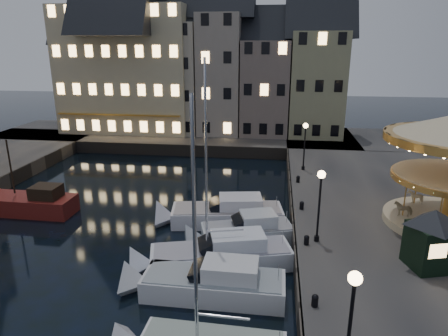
# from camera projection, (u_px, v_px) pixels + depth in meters

# --- Properties ---
(ground) EXTENTS (160.00, 160.00, 0.00)m
(ground) POSITION_uv_depth(u_px,v_px,m) (188.00, 262.00, 22.86)
(ground) COLOR black
(ground) RESTS_ON ground
(quay_east) EXTENTS (16.00, 56.00, 1.30)m
(quay_east) POSITION_uv_depth(u_px,v_px,m) (413.00, 221.00, 26.59)
(quay_east) COLOR #474442
(quay_east) RESTS_ON ground
(quay_north) EXTENTS (44.00, 12.00, 1.30)m
(quay_north) POSITION_uv_depth(u_px,v_px,m) (174.00, 138.00, 50.17)
(quay_north) COLOR #474442
(quay_north) RESTS_ON ground
(quaywall_e) EXTENTS (0.15, 44.00, 1.30)m
(quaywall_e) POSITION_uv_depth(u_px,v_px,m) (292.00, 214.00, 27.59)
(quaywall_e) COLOR #47423A
(quaywall_e) RESTS_ON ground
(quaywall_n) EXTENTS (48.00, 0.15, 1.30)m
(quaywall_n) POSITION_uv_depth(u_px,v_px,m) (178.00, 150.00, 44.24)
(quaywall_n) COLOR #47423A
(quaywall_n) RESTS_ON ground
(streetlamp_a) EXTENTS (0.44, 0.44, 4.17)m
(streetlamp_a) POSITION_uv_depth(u_px,v_px,m) (351.00, 313.00, 12.24)
(streetlamp_a) COLOR black
(streetlamp_a) RESTS_ON quay_east
(streetlamp_b) EXTENTS (0.44, 0.44, 4.17)m
(streetlamp_b) POSITION_uv_depth(u_px,v_px,m) (320.00, 196.00, 21.71)
(streetlamp_b) COLOR black
(streetlamp_b) RESTS_ON quay_east
(streetlamp_c) EXTENTS (0.44, 0.44, 4.17)m
(streetlamp_c) POSITION_uv_depth(u_px,v_px,m) (305.00, 140.00, 34.49)
(streetlamp_c) COLOR black
(streetlamp_c) RESTS_ON quay_east
(bollard_a) EXTENTS (0.30, 0.30, 0.57)m
(bollard_a) POSITION_uv_depth(u_px,v_px,m) (315.00, 300.00, 16.82)
(bollard_a) COLOR black
(bollard_a) RESTS_ON quay_east
(bollard_b) EXTENTS (0.30, 0.30, 0.57)m
(bollard_b) POSITION_uv_depth(u_px,v_px,m) (307.00, 239.00, 22.03)
(bollard_b) COLOR black
(bollard_b) RESTS_ON quay_east
(bollard_c) EXTENTS (0.30, 0.30, 0.57)m
(bollard_c) POSITION_uv_depth(u_px,v_px,m) (302.00, 205.00, 26.76)
(bollard_c) COLOR black
(bollard_c) RESTS_ON quay_east
(bollard_d) EXTENTS (0.30, 0.30, 0.57)m
(bollard_d) POSITION_uv_depth(u_px,v_px,m) (298.00, 179.00, 31.97)
(bollard_d) COLOR black
(bollard_d) RESTS_ON quay_east
(townhouse_na) EXTENTS (5.50, 8.00, 12.80)m
(townhouse_na) POSITION_uv_depth(u_px,v_px,m) (89.00, 78.00, 51.39)
(townhouse_na) COLOR gray
(townhouse_na) RESTS_ON quay_north
(townhouse_nb) EXTENTS (6.16, 8.00, 13.80)m
(townhouse_nb) POSITION_uv_depth(u_px,v_px,m) (129.00, 74.00, 50.56)
(townhouse_nb) COLOR gray
(townhouse_nb) RESTS_ON quay_north
(townhouse_nc) EXTENTS (6.82, 8.00, 14.80)m
(townhouse_nc) POSITION_uv_depth(u_px,v_px,m) (176.00, 71.00, 49.65)
(townhouse_nc) COLOR #ADA491
(townhouse_nc) RESTS_ON quay_north
(townhouse_nd) EXTENTS (5.50, 8.00, 15.80)m
(townhouse_nd) POSITION_uv_depth(u_px,v_px,m) (221.00, 67.00, 48.78)
(townhouse_nd) COLOR gray
(townhouse_nd) RESTS_ON quay_north
(townhouse_ne) EXTENTS (6.16, 8.00, 12.80)m
(townhouse_ne) POSITION_uv_depth(u_px,v_px,m) (266.00, 80.00, 48.54)
(townhouse_ne) COLOR slate
(townhouse_ne) RESTS_ON quay_north
(townhouse_nf) EXTENTS (6.82, 8.00, 13.80)m
(townhouse_nf) POSITION_uv_depth(u_px,v_px,m) (317.00, 76.00, 47.64)
(townhouse_nf) COLOR gray
(townhouse_nf) RESTS_ON quay_north
(hotel_corner) EXTENTS (17.60, 9.00, 16.80)m
(hotel_corner) POSITION_uv_depth(u_px,v_px,m) (129.00, 62.00, 50.11)
(hotel_corner) COLOR beige
(hotel_corner) RESTS_ON quay_north
(motorboat_b) EXTENTS (8.00, 2.38, 2.15)m
(motorboat_b) POSITION_uv_depth(u_px,v_px,m) (205.00, 284.00, 19.62)
(motorboat_b) COLOR silver
(motorboat_b) RESTS_ON ground
(motorboat_c) EXTENTS (8.82, 4.40, 11.74)m
(motorboat_c) POSITION_uv_depth(u_px,v_px,m) (214.00, 256.00, 22.13)
(motorboat_c) COLOR white
(motorboat_c) RESTS_ON ground
(motorboat_d) EXTENTS (6.70, 3.81, 2.15)m
(motorboat_d) POSITION_uv_depth(u_px,v_px,m) (241.00, 233.00, 24.85)
(motorboat_d) COLOR #B5BCC6
(motorboat_d) RESTS_ON ground
(motorboat_e) EXTENTS (8.74, 3.74, 2.15)m
(motorboat_e) POSITION_uv_depth(u_px,v_px,m) (221.00, 214.00, 27.65)
(motorboat_e) COLOR silver
(motorboat_e) RESTS_ON ground
(red_fishing_boat) EXTENTS (6.73, 2.43, 5.71)m
(red_fishing_boat) POSITION_uv_depth(u_px,v_px,m) (31.00, 204.00, 29.25)
(red_fishing_boat) COLOR maroon
(red_fishing_boat) RESTS_ON ground
(ticket_kiosk) EXTENTS (2.98, 2.98, 3.49)m
(ticket_kiosk) POSITION_uv_depth(u_px,v_px,m) (433.00, 229.00, 19.28)
(ticket_kiosk) COLOR black
(ticket_kiosk) RESTS_ON quay_east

